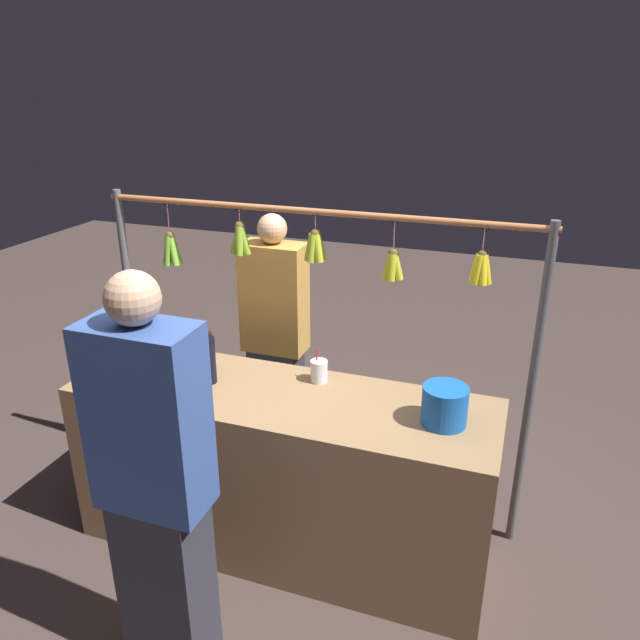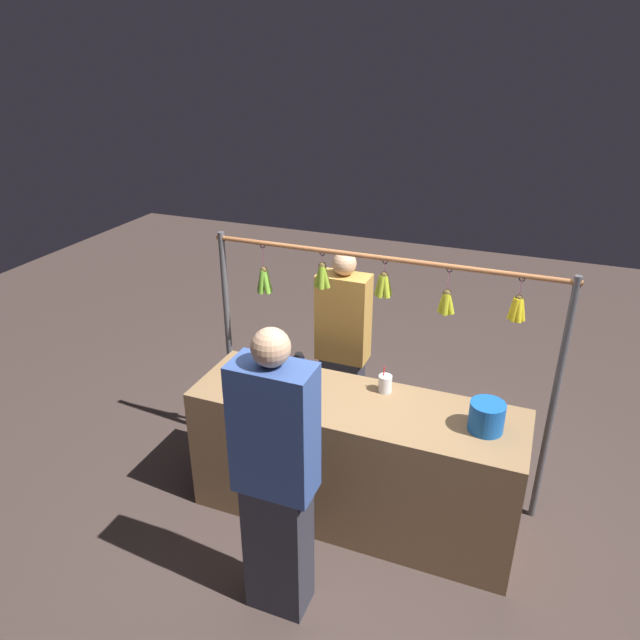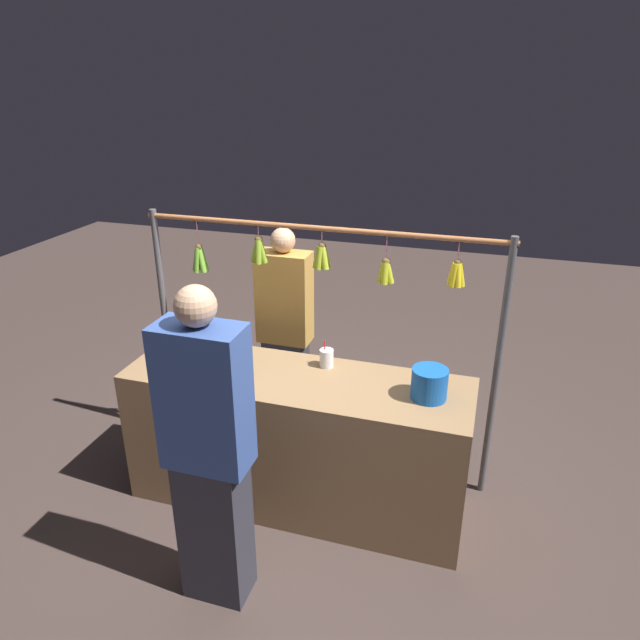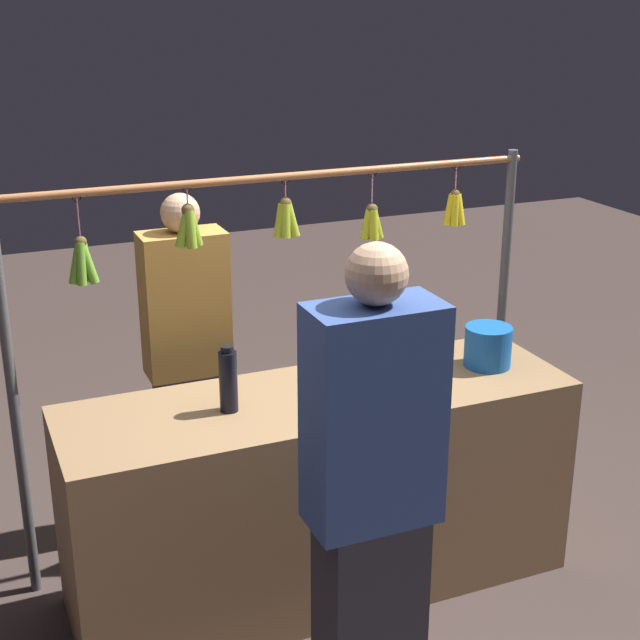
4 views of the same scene
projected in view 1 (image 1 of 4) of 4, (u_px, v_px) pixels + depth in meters
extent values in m
plane|color=#42342F|center=(284.00, 541.00, 3.26)|extent=(12.00, 12.00, 0.00)
cube|color=olive|center=(282.00, 471.00, 3.09)|extent=(2.08, 0.63, 0.89)
cylinder|color=#4C4C51|center=(530.00, 396.00, 2.96)|extent=(0.04, 0.04, 1.73)
cylinder|color=#4C4C51|center=(134.00, 334.00, 3.66)|extent=(0.04, 0.04, 1.73)
cylinder|color=#9E6038|center=(310.00, 211.00, 3.00)|extent=(2.33, 0.03, 0.03)
torus|color=black|center=(485.00, 228.00, 2.75)|extent=(0.04, 0.02, 0.04)
cylinder|color=pink|center=(484.00, 242.00, 2.77)|extent=(0.01, 0.01, 0.12)
sphere|color=brown|center=(482.00, 254.00, 2.80)|extent=(0.04, 0.04, 0.04)
cylinder|color=yellow|center=(475.00, 268.00, 2.83)|extent=(0.06, 0.03, 0.14)
cylinder|color=yellow|center=(478.00, 270.00, 2.81)|extent=(0.04, 0.05, 0.14)
cylinder|color=yellow|center=(483.00, 271.00, 2.80)|extent=(0.05, 0.06, 0.15)
cylinder|color=yellow|center=(486.00, 270.00, 2.81)|extent=(0.06, 0.04, 0.14)
cylinder|color=yellow|center=(484.00, 268.00, 2.84)|extent=(0.05, 0.06, 0.15)
cylinder|color=yellow|center=(479.00, 267.00, 2.85)|extent=(0.05, 0.06, 0.15)
torus|color=black|center=(395.00, 221.00, 2.88)|extent=(0.04, 0.01, 0.04)
cylinder|color=pink|center=(394.00, 238.00, 2.91)|extent=(0.01, 0.01, 0.15)
sphere|color=brown|center=(393.00, 253.00, 2.94)|extent=(0.05, 0.05, 0.05)
cylinder|color=gold|center=(389.00, 266.00, 2.97)|extent=(0.07, 0.04, 0.14)
cylinder|color=gold|center=(392.00, 267.00, 2.95)|extent=(0.04, 0.06, 0.14)
cylinder|color=gold|center=(397.00, 267.00, 2.96)|extent=(0.07, 0.04, 0.14)
cylinder|color=gold|center=(394.00, 265.00, 2.98)|extent=(0.04, 0.06, 0.14)
torus|color=black|center=(315.00, 215.00, 3.00)|extent=(0.04, 0.01, 0.04)
cylinder|color=pink|center=(315.00, 225.00, 3.02)|extent=(0.01, 0.01, 0.09)
sphere|color=brown|center=(315.00, 234.00, 3.04)|extent=(0.05, 0.05, 0.05)
cylinder|color=#9CB227|center=(311.00, 247.00, 3.07)|extent=(0.07, 0.04, 0.15)
cylinder|color=#9CB227|center=(312.00, 249.00, 3.05)|extent=(0.05, 0.06, 0.15)
cylinder|color=#9CB227|center=(318.00, 249.00, 3.05)|extent=(0.07, 0.06, 0.15)
cylinder|color=#9CB227|center=(320.00, 247.00, 3.07)|extent=(0.07, 0.07, 0.15)
cylinder|color=#9CB227|center=(316.00, 246.00, 3.09)|extent=(0.05, 0.07, 0.15)
torus|color=black|center=(239.00, 209.00, 3.13)|extent=(0.04, 0.01, 0.04)
cylinder|color=pink|center=(239.00, 218.00, 3.15)|extent=(0.01, 0.01, 0.08)
sphere|color=brown|center=(240.00, 226.00, 3.16)|extent=(0.05, 0.05, 0.05)
cylinder|color=#82A92A|center=(237.00, 240.00, 3.20)|extent=(0.08, 0.04, 0.16)
cylinder|color=#82A92A|center=(239.00, 241.00, 3.17)|extent=(0.04, 0.06, 0.16)
cylinder|color=#82A92A|center=(244.00, 240.00, 3.19)|extent=(0.07, 0.04, 0.16)
cylinder|color=#82A92A|center=(242.00, 239.00, 3.21)|extent=(0.04, 0.07, 0.16)
torus|color=black|center=(167.00, 204.00, 3.26)|extent=(0.04, 0.02, 0.04)
cylinder|color=pink|center=(168.00, 220.00, 3.30)|extent=(0.01, 0.01, 0.17)
sphere|color=brown|center=(170.00, 235.00, 3.33)|extent=(0.05, 0.05, 0.05)
cylinder|color=#639E2D|center=(168.00, 250.00, 3.37)|extent=(0.07, 0.04, 0.17)
cylinder|color=#639E2D|center=(168.00, 251.00, 3.34)|extent=(0.05, 0.06, 0.17)
cylinder|color=#639E2D|center=(173.00, 251.00, 3.34)|extent=(0.07, 0.06, 0.17)
cylinder|color=#639E2D|center=(175.00, 250.00, 3.37)|extent=(0.06, 0.05, 0.17)
cylinder|color=#639E2D|center=(172.00, 249.00, 3.38)|extent=(0.05, 0.07, 0.17)
cylinder|color=black|center=(209.00, 360.00, 3.00)|extent=(0.07, 0.07, 0.24)
cylinder|color=black|center=(207.00, 335.00, 2.95)|extent=(0.05, 0.05, 0.02)
cylinder|color=#1759B4|center=(445.00, 405.00, 2.66)|extent=(0.20, 0.20, 0.18)
cylinder|color=silver|center=(319.00, 371.00, 3.03)|extent=(0.09, 0.09, 0.11)
cylinder|color=red|center=(317.00, 365.00, 3.02)|extent=(0.01, 0.03, 0.17)
cube|color=#2D2D38|center=(277.00, 403.00, 3.87)|extent=(0.30, 0.20, 0.76)
cube|color=#BF8C3F|center=(274.00, 298.00, 3.61)|extent=(0.38, 0.20, 0.66)
sphere|color=tan|center=(272.00, 229.00, 3.45)|extent=(0.17, 0.17, 0.17)
cube|color=#2D2D38|center=(168.00, 585.00, 2.45)|extent=(0.33, 0.22, 0.82)
cube|color=#334C8C|center=(147.00, 419.00, 2.16)|extent=(0.41, 0.22, 0.72)
sphere|color=tan|center=(133.00, 298.00, 1.99)|extent=(0.19, 0.19, 0.19)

